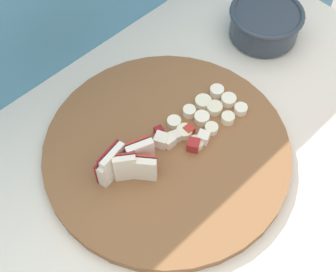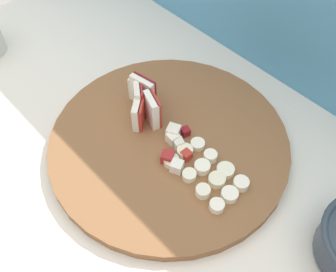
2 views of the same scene
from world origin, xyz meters
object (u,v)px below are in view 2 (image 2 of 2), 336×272
apple_dice_pile (175,146)px  banana_slice_rows (208,173)px  apple_wedge_fan (144,101)px  cutting_board (169,143)px

apple_dice_pile → banana_slice_rows: bearing=1.5°
apple_dice_pile → banana_slice_rows: (0.07, 0.00, -0.00)m
apple_wedge_fan → apple_dice_pile: bearing=-10.0°
apple_wedge_fan → banana_slice_rows: apple_wedge_fan is taller
cutting_board → apple_dice_pile: size_ratio=4.97×
banana_slice_rows → apple_dice_pile: bearing=-178.5°
cutting_board → banana_slice_rows: bearing=-2.5°
cutting_board → apple_dice_pile: bearing=-15.0°
apple_dice_pile → banana_slice_rows: size_ratio=0.63×
cutting_board → apple_wedge_fan: apple_wedge_fan is taller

